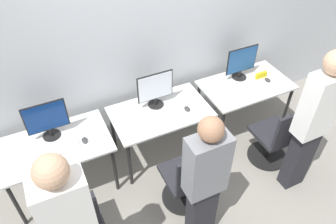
# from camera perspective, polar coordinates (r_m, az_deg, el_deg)

# --- Properties ---
(ground_plane) EXTENTS (20.00, 20.00, 0.00)m
(ground_plane) POSITION_cam_1_polar(r_m,az_deg,el_deg) (4.03, 0.84, -10.24)
(ground_plane) COLOR gray
(wall_back) EXTENTS (12.00, 0.05, 2.80)m
(wall_back) POSITION_cam_1_polar(r_m,az_deg,el_deg) (3.67, -4.60, 12.75)
(wall_back) COLOR #B7BCC1
(wall_back) RESTS_ON ground_plane
(desk_left) EXTENTS (1.12, 0.68, 0.70)m
(desk_left) POSITION_cam_1_polar(r_m,az_deg,el_deg) (3.61, -18.86, -6.19)
(desk_left) COLOR silver
(desk_left) RESTS_ON ground_plane
(monitor_left) EXTENTS (0.42, 0.18, 0.43)m
(monitor_left) POSITION_cam_1_polar(r_m,az_deg,el_deg) (3.50, -20.37, -1.28)
(monitor_left) COLOR black
(monitor_left) RESTS_ON desk_left
(keyboard_left) EXTENTS (0.45, 0.16, 0.02)m
(keyboard_left) POSITION_cam_1_polar(r_m,az_deg,el_deg) (3.48, -18.88, -6.29)
(keyboard_left) COLOR silver
(keyboard_left) RESTS_ON desk_left
(mouse_left) EXTENTS (0.06, 0.09, 0.03)m
(mouse_left) POSITION_cam_1_polar(r_m,az_deg,el_deg) (3.48, -14.30, -4.77)
(mouse_left) COLOR #333333
(mouse_left) RESTS_ON desk_left
(desk_center) EXTENTS (1.12, 0.68, 0.70)m
(desk_center) POSITION_cam_1_polar(r_m,az_deg,el_deg) (3.78, -1.33, -0.73)
(desk_center) COLOR silver
(desk_center) RESTS_ON ground_plane
(monitor_center) EXTENTS (0.42, 0.18, 0.43)m
(monitor_center) POSITION_cam_1_polar(r_m,az_deg,el_deg) (3.67, -2.22, 4.00)
(monitor_center) COLOR black
(monitor_center) RESTS_ON desk_center
(keyboard_center) EXTENTS (0.45, 0.16, 0.02)m
(keyboard_center) POSITION_cam_1_polar(r_m,az_deg,el_deg) (3.63, -0.47, -0.99)
(keyboard_center) COLOR silver
(keyboard_center) RESTS_ON desk_center
(mouse_center) EXTENTS (0.06, 0.09, 0.03)m
(mouse_center) POSITION_cam_1_polar(r_m,az_deg,el_deg) (3.74, 3.34, 0.58)
(mouse_center) COLOR #333333
(mouse_center) RESTS_ON desk_center
(office_chair_center) EXTENTS (0.48, 0.48, 0.88)m
(office_chair_center) POSITION_cam_1_polar(r_m,az_deg,el_deg) (3.50, 3.26, -11.97)
(office_chair_center) COLOR black
(office_chair_center) RESTS_ON ground_plane
(person_center) EXTENTS (0.36, 0.21, 1.57)m
(person_center) POSITION_cam_1_polar(r_m,az_deg,el_deg) (2.91, 6.43, -11.65)
(person_center) COLOR #232328
(person_center) RESTS_ON ground_plane
(desk_right) EXTENTS (1.12, 0.68, 0.70)m
(desk_right) POSITION_cam_1_polar(r_m,az_deg,el_deg) (4.28, 13.32, 3.93)
(desk_right) COLOR silver
(desk_right) RESTS_ON ground_plane
(monitor_right) EXTENTS (0.42, 0.18, 0.43)m
(monitor_right) POSITION_cam_1_polar(r_m,az_deg,el_deg) (4.21, 12.69, 8.45)
(monitor_right) COLOR black
(monitor_right) RESTS_ON desk_right
(keyboard_right) EXTENTS (0.45, 0.16, 0.02)m
(keyboard_right) POSITION_cam_1_polar(r_m,az_deg,el_deg) (4.18, 14.21, 4.19)
(keyboard_right) COLOR silver
(keyboard_right) RESTS_ON desk_right
(mouse_right) EXTENTS (0.06, 0.09, 0.03)m
(mouse_right) POSITION_cam_1_polar(r_m,az_deg,el_deg) (4.35, 16.95, 5.38)
(mouse_right) COLOR #333333
(mouse_right) RESTS_ON desk_right
(office_chair_right) EXTENTS (0.48, 0.48, 0.88)m
(office_chair_right) POSITION_cam_1_polar(r_m,az_deg,el_deg) (4.08, 18.16, -4.61)
(office_chair_right) COLOR black
(office_chair_right) RESTS_ON ground_plane
(person_right) EXTENTS (0.36, 0.23, 1.76)m
(person_right) POSITION_cam_1_polar(r_m,az_deg,el_deg) (3.51, 24.05, -1.38)
(person_right) COLOR #232328
(person_right) RESTS_ON ground_plane
(placard_right) EXTENTS (0.16, 0.03, 0.08)m
(placard_right) POSITION_cam_1_polar(r_m,az_deg,el_deg) (4.37, 15.91, 6.20)
(placard_right) COLOR yellow
(placard_right) RESTS_ON desk_right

